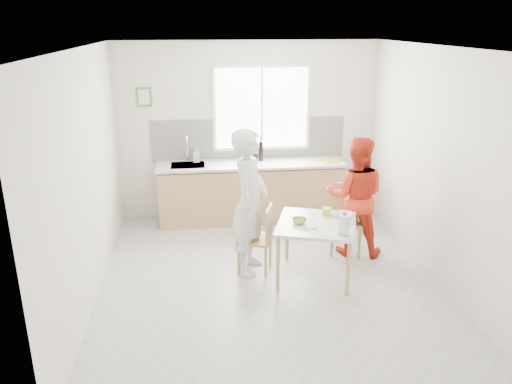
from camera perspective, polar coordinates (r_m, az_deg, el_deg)
The scene contains 21 objects.
ground at distance 6.13m, azimuth 1.51°, elevation -9.91°, with size 4.50×4.50×0.00m, color #B7B7B2.
room_shell at distance 5.53m, azimuth 1.66°, elevation 5.19°, with size 4.50×4.50×4.50m.
window at distance 7.71m, azimuth 0.65°, elevation 9.55°, with size 1.50×0.06×1.30m.
backsplash at distance 7.79m, azimuth -0.84°, elevation 6.09°, with size 3.00×0.02×0.65m, color white.
picture_frame at distance 7.65m, azimuth -12.69°, elevation 10.55°, with size 0.22×0.03×0.28m.
kitchen_counter at distance 7.73m, azimuth -0.61°, elevation -0.23°, with size 2.84×0.64×1.37m.
dining_table at distance 5.98m, azimuth 6.92°, elevation -4.14°, with size 1.14×1.14×0.70m.
chair_left at distance 6.13m, azimuth 0.44°, elevation -5.03°, with size 0.50×0.50×0.85m.
chair_far at distance 6.78m, azimuth 10.40°, elevation -2.62°, with size 0.53×0.53×0.91m.
person_white at distance 5.99m, azimuth -0.72°, elevation -1.19°, with size 0.65×0.43×1.79m, color silver.
person_red at distance 6.61m, azimuth 11.29°, elevation -0.52°, with size 0.77×0.60×1.59m, color red.
bowl_green at distance 5.92m, azimuth 4.99°, elevation -3.30°, with size 0.18×0.18×0.06m, color #7EB92A.
bowl_white at distance 6.17m, azimuth 9.93°, elevation -2.59°, with size 0.21×0.21×0.05m, color silver.
milk_jug at distance 5.64m, azimuth 10.05°, elevation -3.58°, with size 0.19×0.13×0.24m.
green_box at distance 6.19m, azimuth 8.10°, elevation -2.20°, with size 0.10×0.10×0.09m, color #ADD531.
spoon at distance 5.76m, azimuth 5.98°, elevation -4.18°, with size 0.01×0.01×0.16m, color #A5A5AA.
cutting_board at distance 7.76m, azimuth 8.43°, elevation 3.57°, with size 0.35×0.25×0.01m, color #8EB329.
wine_bottle_a at distance 7.58m, azimuth -0.07°, elevation 4.61°, with size 0.07×0.07×0.32m, color black.
wine_bottle_b at distance 7.67m, azimuth 0.57°, elevation 4.71°, with size 0.07×0.07×0.30m, color black.
jar_amber at distance 7.63m, azimuth -0.94°, elevation 4.07°, with size 0.06×0.06×0.16m, color brown.
soap_bottle at distance 7.66m, azimuth -6.85°, elevation 4.20°, with size 0.09×0.10×0.21m, color #999999.
Camera 1 is at (-0.81, -5.31, 2.96)m, focal length 35.00 mm.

